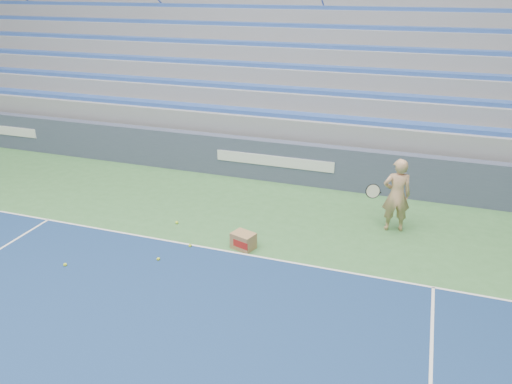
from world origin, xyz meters
TOP-DOWN VIEW (x-y plane):
  - sponsor_barrier at (0.00, 15.88)m, footprint 30.00×0.32m
  - bleachers at (0.00, 21.60)m, footprint 31.00×9.15m
  - tennis_player at (3.24, 13.94)m, footprint 0.94×0.88m
  - ball_box at (0.47, 12.13)m, footprint 0.52×0.46m
  - tennis_ball_0 at (-0.90, 11.14)m, footprint 0.07×0.07m
  - tennis_ball_1 at (-2.46, 10.38)m, footprint 0.07×0.07m
  - tennis_ball_2 at (-1.30, 12.67)m, footprint 0.07×0.07m
  - tennis_ball_3 at (-0.56, 11.82)m, footprint 0.07×0.07m

SIDE VIEW (x-z plane):
  - tennis_ball_0 at x=-0.90m, z-range 0.00..0.07m
  - tennis_ball_1 at x=-2.46m, z-range 0.00..0.07m
  - tennis_ball_2 at x=-1.30m, z-range 0.00..0.07m
  - tennis_ball_3 at x=-0.56m, z-range 0.00..0.07m
  - ball_box at x=0.47m, z-range 0.00..0.33m
  - sponsor_barrier at x=0.00m, z-range 0.00..1.10m
  - tennis_player at x=3.24m, z-range 0.00..1.62m
  - bleachers at x=0.00m, z-range -1.29..6.01m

